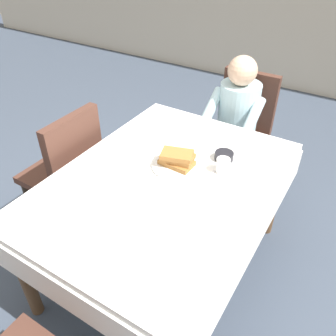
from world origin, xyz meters
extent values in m
plane|color=#3D4756|center=(0.00, 0.00, 0.00)|extent=(14.00, 14.00, 0.00)
cube|color=white|center=(0.00, 0.00, 0.72)|extent=(1.10, 1.50, 0.04)
cube|color=white|center=(0.00, -0.76, 0.61)|extent=(1.10, 0.01, 0.18)
cube|color=white|center=(0.00, 0.76, 0.61)|extent=(1.10, 0.01, 0.18)
cube|color=white|center=(-0.56, 0.00, 0.61)|extent=(0.01, 1.50, 0.18)
cube|color=white|center=(0.56, 0.00, 0.61)|extent=(0.01, 1.50, 0.18)
cylinder|color=brown|center=(-0.47, -0.67, 0.35)|extent=(0.07, 0.07, 0.70)
cylinder|color=brown|center=(-0.47, 0.67, 0.35)|extent=(0.07, 0.07, 0.70)
cylinder|color=brown|center=(0.47, 0.67, 0.35)|extent=(0.07, 0.07, 0.70)
cube|color=#4C2D23|center=(0.00, 1.07, 0.42)|extent=(0.44, 0.44, 0.05)
cube|color=#4C2D23|center=(0.00, 1.27, 0.69)|extent=(0.44, 0.06, 0.48)
cylinder|color=#2D2319|center=(0.18, 0.89, 0.20)|extent=(0.04, 0.04, 0.40)
cylinder|color=#2D2319|center=(-0.18, 0.89, 0.20)|extent=(0.04, 0.04, 0.40)
cylinder|color=#2D2319|center=(0.18, 1.25, 0.20)|extent=(0.04, 0.04, 0.40)
cylinder|color=#2D2319|center=(-0.18, 1.25, 0.20)|extent=(0.04, 0.04, 0.40)
cylinder|color=silver|center=(0.00, 1.05, 0.68)|extent=(0.30, 0.30, 0.46)
sphere|color=#D8AD8C|center=(0.00, 1.03, 1.02)|extent=(0.21, 0.21, 0.21)
cylinder|color=silver|center=(0.16, 0.91, 0.75)|extent=(0.08, 0.29, 0.23)
cylinder|color=silver|center=(-0.16, 0.91, 0.75)|extent=(0.08, 0.29, 0.23)
cylinder|color=#383D51|center=(0.08, 0.87, 0.23)|extent=(0.10, 0.10, 0.45)
cylinder|color=#383D51|center=(-0.08, 0.87, 0.23)|extent=(0.10, 0.10, 0.45)
cube|color=#4C2D23|center=(-0.87, 0.00, 0.42)|extent=(0.44, 0.44, 0.05)
cube|color=#4C2D23|center=(-0.67, 0.00, 0.69)|extent=(0.06, 0.44, 0.48)
cylinder|color=#2D2319|center=(-1.05, -0.18, 0.20)|extent=(0.04, 0.04, 0.40)
cylinder|color=#2D2319|center=(-1.05, 0.18, 0.20)|extent=(0.04, 0.04, 0.40)
cylinder|color=#2D2319|center=(-0.69, -0.18, 0.20)|extent=(0.04, 0.04, 0.40)
cylinder|color=#2D2319|center=(-0.69, 0.18, 0.20)|extent=(0.04, 0.04, 0.40)
cylinder|color=white|center=(0.00, 0.13, 0.75)|extent=(0.28, 0.28, 0.02)
cube|color=#A36B33|center=(0.00, 0.13, 0.77)|extent=(0.19, 0.12, 0.03)
cube|color=#A36B33|center=(0.00, 0.14, 0.80)|extent=(0.19, 0.14, 0.03)
cube|color=#A36B33|center=(0.00, 0.13, 0.82)|extent=(0.20, 0.16, 0.03)
cylinder|color=white|center=(0.24, 0.23, 0.78)|extent=(0.08, 0.08, 0.08)
torus|color=white|center=(0.29, 0.23, 0.79)|extent=(0.05, 0.01, 0.05)
cylinder|color=black|center=(0.20, 0.34, 0.76)|extent=(0.11, 0.11, 0.04)
cube|color=silver|center=(-0.19, 0.11, 0.74)|extent=(0.02, 0.18, 0.00)
cube|color=silver|center=(0.19, 0.11, 0.74)|extent=(0.04, 0.20, 0.00)
cube|color=silver|center=(0.04, -0.19, 0.74)|extent=(0.15, 0.05, 0.00)
cube|color=white|center=(-0.33, 0.02, 0.74)|extent=(0.18, 0.13, 0.01)
camera|label=1|loc=(0.80, -1.25, 1.91)|focal=37.10mm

